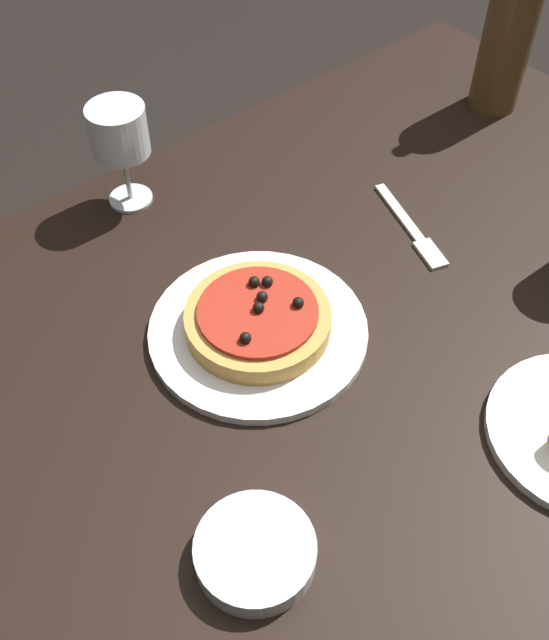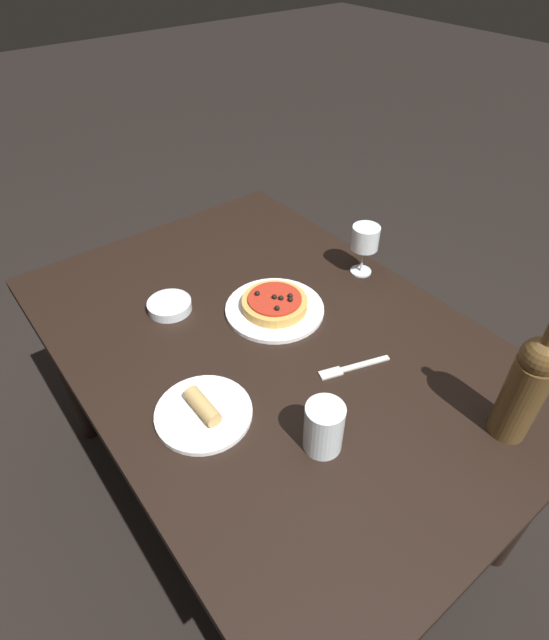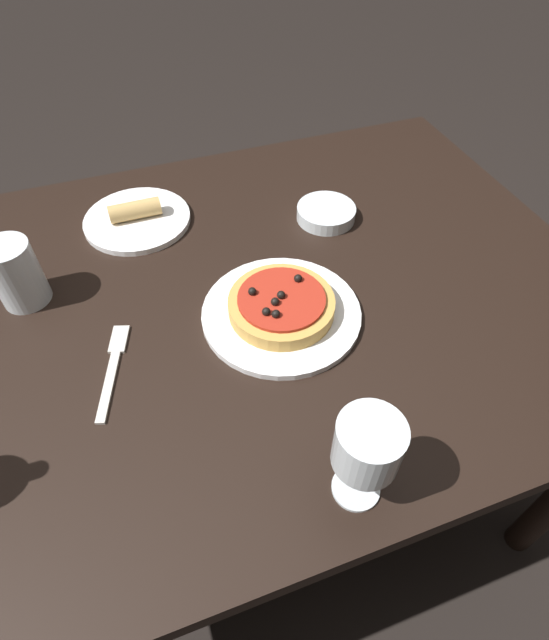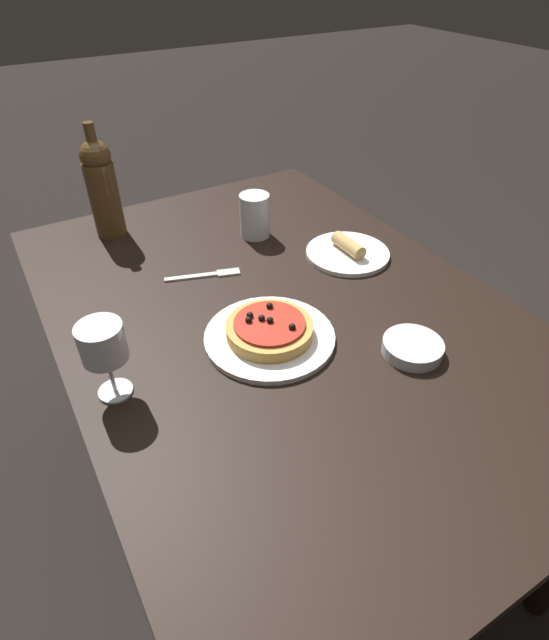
# 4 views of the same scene
# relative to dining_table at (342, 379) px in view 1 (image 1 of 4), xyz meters

# --- Properties ---
(ground_plane) EXTENTS (14.00, 14.00, 0.00)m
(ground_plane) POSITION_rel_dining_table_xyz_m (0.00, 0.00, -0.64)
(ground_plane) COLOR black
(dining_table) EXTENTS (1.35, 0.93, 0.72)m
(dining_table) POSITION_rel_dining_table_xyz_m (0.00, 0.00, 0.00)
(dining_table) COLOR black
(dining_table) RESTS_ON ground_plane
(dinner_plate) EXTENTS (0.27, 0.27, 0.01)m
(dinner_plate) POSITION_rel_dining_table_xyz_m (-0.08, 0.07, 0.09)
(dinner_plate) COLOR white
(dinner_plate) RESTS_ON dining_table
(pizza) EXTENTS (0.18, 0.18, 0.04)m
(pizza) POSITION_rel_dining_table_xyz_m (-0.08, 0.07, 0.11)
(pizza) COLOR gold
(pizza) RESTS_ON dinner_plate
(wine_glass) EXTENTS (0.08, 0.08, 0.15)m
(wine_glass) POSITION_rel_dining_table_xyz_m (-0.07, 0.39, 0.20)
(wine_glass) COLOR silver
(wine_glass) RESTS_ON dining_table
(wine_bottle) EXTENTS (0.08, 0.08, 0.30)m
(wine_bottle) POSITION_rel_dining_table_xyz_m (0.53, 0.22, 0.22)
(wine_bottle) COLOR brown
(wine_bottle) RESTS_ON dining_table
(side_bowl) EXTENTS (0.12, 0.12, 0.03)m
(side_bowl) POSITION_rel_dining_table_xyz_m (-0.26, -0.15, 0.10)
(side_bowl) COLOR silver
(side_bowl) RESTS_ON dining_table
(fork) EXTENTS (0.07, 0.18, 0.00)m
(fork) POSITION_rel_dining_table_xyz_m (0.20, 0.08, 0.09)
(fork) COLOR beige
(fork) RESTS_ON dining_table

